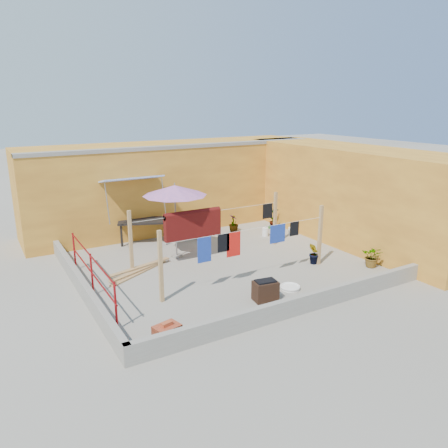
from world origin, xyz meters
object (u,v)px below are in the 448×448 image
(water_jug_a, at_px, (265,232))
(green_hose, at_px, (275,227))
(patio_umbrella, at_px, (175,191))
(outdoor_table, at_px, (144,222))
(brazier, at_px, (265,290))
(plant_back_a, at_px, (194,226))
(brick_stack, at_px, (167,334))
(water_jug_b, at_px, (291,231))
(white_basin, at_px, (290,287))

(water_jug_a, height_order, green_hose, water_jug_a)
(patio_umbrella, relative_size, outdoor_table, 1.23)
(patio_umbrella, distance_m, water_jug_a, 4.16)
(water_jug_a, bearing_deg, green_hose, 35.79)
(brazier, height_order, plant_back_a, plant_back_a)
(outdoor_table, relative_size, water_jug_a, 5.46)
(brazier, bearing_deg, brick_stack, -168.16)
(water_jug_a, xyz_separation_m, water_jug_b, (0.93, -0.31, -0.02))
(patio_umbrella, distance_m, outdoor_table, 2.35)
(water_jug_b, bearing_deg, brick_stack, -146.00)
(brick_stack, height_order, green_hose, brick_stack)
(outdoor_table, height_order, water_jug_b, outdoor_table)
(patio_umbrella, relative_size, brick_stack, 4.01)
(patio_umbrella, distance_m, water_jug_b, 4.99)
(patio_umbrella, bearing_deg, white_basin, -67.59)
(brazier, relative_size, water_jug_a, 1.81)
(water_jug_b, distance_m, plant_back_a, 3.54)
(patio_umbrella, bearing_deg, green_hose, 12.96)
(patio_umbrella, relative_size, brazier, 3.70)
(brazier, bearing_deg, plant_back_a, 81.93)
(outdoor_table, distance_m, green_hose, 5.05)
(patio_umbrella, relative_size, water_jug_a, 6.70)
(brick_stack, xyz_separation_m, brazier, (2.83, 0.59, 0.06))
(patio_umbrella, height_order, green_hose, patio_umbrella)
(outdoor_table, xyz_separation_m, water_jug_b, (4.94, -1.80, -0.59))
(white_basin, height_order, water_jug_b, water_jug_b)
(outdoor_table, height_order, water_jug_a, outdoor_table)
(white_basin, xyz_separation_m, water_jug_b, (3.05, 3.80, 0.09))
(white_basin, bearing_deg, brazier, -167.22)
(water_jug_b, distance_m, green_hose, 0.98)
(white_basin, height_order, plant_back_a, plant_back_a)
(water_jug_b, xyz_separation_m, green_hose, (-0.00, 0.97, -0.10))
(brazier, xyz_separation_m, plant_back_a, (0.77, 5.46, 0.18))
(brick_stack, height_order, water_jug_b, brick_stack)
(brazier, xyz_separation_m, green_hose, (3.99, 4.98, -0.22))
(plant_back_a, bearing_deg, patio_umbrella, -131.80)
(water_jug_a, bearing_deg, outdoor_table, 159.62)
(outdoor_table, bearing_deg, plant_back_a, -11.53)
(patio_umbrella, height_order, white_basin, patio_umbrella)
(white_basin, bearing_deg, patio_umbrella, 112.41)
(patio_umbrella, xyz_separation_m, plant_back_a, (1.36, 1.53, -1.66))
(brick_stack, relative_size, brazier, 0.92)
(outdoor_table, xyz_separation_m, white_basin, (1.89, -5.59, -0.68))
(green_hose, bearing_deg, white_basin, -122.58)
(brazier, bearing_deg, outdoor_table, 99.24)
(water_jug_b, xyz_separation_m, plant_back_a, (-3.22, 1.45, 0.30))
(brick_stack, bearing_deg, water_jug_b, 34.00)
(outdoor_table, height_order, brick_stack, outdoor_table)
(brick_stack, distance_m, plant_back_a, 7.05)
(white_basin, xyz_separation_m, plant_back_a, (-0.17, 5.24, 0.39))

